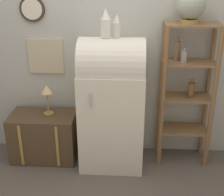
# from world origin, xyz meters

# --- Properties ---
(ground_plane) EXTENTS (12.00, 12.00, 0.00)m
(ground_plane) POSITION_xyz_m (0.00, 0.00, 0.00)
(ground_plane) COLOR #60564C
(wall_back) EXTENTS (7.00, 0.09, 2.70)m
(wall_back) POSITION_xyz_m (-0.01, 0.57, 1.35)
(wall_back) COLOR #B7B7AD
(wall_back) RESTS_ON ground_plane
(refrigerator) EXTENTS (0.69, 0.61, 1.45)m
(refrigerator) POSITION_xyz_m (-0.00, 0.26, 0.75)
(refrigerator) COLOR silver
(refrigerator) RESTS_ON ground_plane
(suitcase_trunk) EXTENTS (0.74, 0.44, 0.55)m
(suitcase_trunk) POSITION_xyz_m (-0.79, 0.30, 0.28)
(suitcase_trunk) COLOR brown
(suitcase_trunk) RESTS_ON ground_plane
(shelf_unit) EXTENTS (0.58, 0.32, 1.58)m
(shelf_unit) POSITION_xyz_m (0.80, 0.37, 0.89)
(shelf_unit) COLOR olive
(shelf_unit) RESTS_ON ground_plane
(globe) EXTENTS (0.28, 0.28, 0.32)m
(globe) POSITION_xyz_m (0.76, 0.36, 1.76)
(globe) COLOR #AD8942
(globe) RESTS_ON shelf_unit
(vase_left) EXTENTS (0.10, 0.10, 0.28)m
(vase_left) POSITION_xyz_m (-0.06, 0.25, 1.58)
(vase_left) COLOR white
(vase_left) RESTS_ON refrigerator
(vase_center) EXTENTS (0.08, 0.08, 0.23)m
(vase_center) POSITION_xyz_m (0.05, 0.27, 1.56)
(vase_center) COLOR silver
(vase_center) RESTS_ON refrigerator
(desk_lamp) EXTENTS (0.13, 0.13, 0.35)m
(desk_lamp) POSITION_xyz_m (-0.73, 0.33, 0.82)
(desk_lamp) COLOR #AD8942
(desk_lamp) RESTS_ON suitcase_trunk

